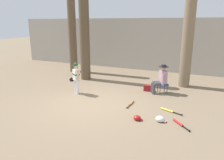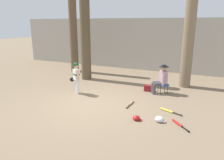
% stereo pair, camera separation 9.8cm
% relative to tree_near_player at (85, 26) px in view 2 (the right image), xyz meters
% --- Properties ---
extents(ground_plane, '(60.00, 60.00, 0.00)m').
position_rel_tree_near_player_xyz_m(ground_plane, '(2.06, -3.06, -2.69)').
color(ground_plane, '#7F6B51').
extents(concrete_back_wall, '(18.00, 0.36, 3.11)m').
position_rel_tree_near_player_xyz_m(concrete_back_wall, '(2.06, 3.50, -1.14)').
color(concrete_back_wall, '#ADA89E').
rests_on(concrete_back_wall, ground).
extents(tree_near_player, '(0.76, 0.76, 6.16)m').
position_rel_tree_near_player_xyz_m(tree_near_player, '(0.00, 0.00, 0.00)').
color(tree_near_player, brown).
rests_on(tree_near_player, ground).
extents(tree_behind_spectator, '(0.77, 0.77, 6.15)m').
position_rel_tree_near_player_xyz_m(tree_behind_spectator, '(4.81, 0.73, -0.02)').
color(tree_behind_spectator, '#7F6B51').
rests_on(tree_behind_spectator, ground).
extents(young_ballplayer, '(0.60, 0.38, 1.31)m').
position_rel_tree_near_player_xyz_m(young_ballplayer, '(0.87, -2.20, -1.95)').
color(young_ballplayer, white).
rests_on(young_ballplayer, ground).
extents(folding_stool, '(0.55, 0.55, 0.41)m').
position_rel_tree_near_player_xyz_m(folding_stool, '(4.11, -0.67, -2.33)').
color(folding_stool, '#194C9E').
rests_on(folding_stool, ground).
extents(seated_spectator, '(0.66, 0.58, 1.20)m').
position_rel_tree_near_player_xyz_m(seated_spectator, '(4.02, -0.73, -2.05)').
color(seated_spectator, '#47474C').
rests_on(seated_spectator, ground).
extents(handbag_beside_stool, '(0.36, 0.22, 0.26)m').
position_rel_tree_near_player_xyz_m(handbag_beside_stool, '(3.49, -0.67, -2.56)').
color(handbag_beside_stool, maroon).
rests_on(handbag_beside_stool, ground).
extents(tree_far_left, '(0.66, 0.66, 6.10)m').
position_rel_tree_near_player_xyz_m(tree_far_left, '(-1.60, 1.28, 0.02)').
color(tree_far_left, brown).
rests_on(tree_far_left, ground).
extents(bat_red_barrel, '(0.55, 0.59, 0.07)m').
position_rel_tree_near_player_xyz_m(bat_red_barrel, '(5.14, -3.36, -2.66)').
color(bat_red_barrel, red).
rests_on(bat_red_barrel, ground).
extents(bat_wood_tan, '(0.07, 0.72, 0.07)m').
position_rel_tree_near_player_xyz_m(bat_wood_tan, '(3.35, -2.43, -2.66)').
color(bat_wood_tan, tan).
rests_on(bat_wood_tan, ground).
extents(bat_yellow_trainer, '(0.75, 0.35, 0.07)m').
position_rel_tree_near_player_xyz_m(bat_yellow_trainer, '(4.70, -2.53, -2.66)').
color(bat_yellow_trainer, yellow).
rests_on(bat_yellow_trainer, ground).
extents(batting_helmet_white, '(0.31, 0.24, 0.18)m').
position_rel_tree_near_player_xyz_m(batting_helmet_white, '(4.59, -3.38, -2.61)').
color(batting_helmet_white, silver).
rests_on(batting_helmet_white, ground).
extents(batting_helmet_red, '(0.27, 0.21, 0.16)m').
position_rel_tree_near_player_xyz_m(batting_helmet_red, '(3.94, -3.57, -2.62)').
color(batting_helmet_red, '#A81919').
rests_on(batting_helmet_red, ground).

